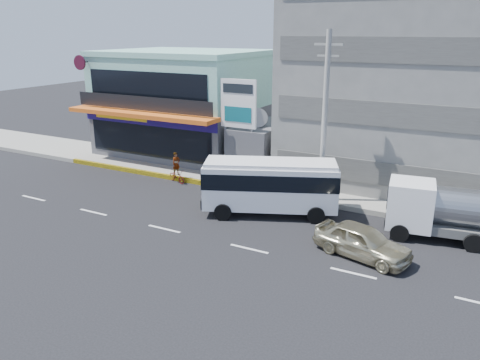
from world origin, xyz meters
name	(u,v)px	position (x,y,z in m)	size (l,w,h in m)	color
ground	(164,229)	(0.00, 0.00, 0.00)	(120.00, 120.00, 0.00)	black
sidewalk	(316,189)	(5.00, 9.50, 0.15)	(70.00, 5.00, 0.30)	gray
shop_building	(186,105)	(-8.00, 13.95, 4.00)	(12.40, 11.70, 8.00)	#444449
concrete_building	(422,77)	(10.00, 15.00, 7.00)	(16.00, 12.00, 14.00)	gray
gap_structure	(263,148)	(0.00, 12.00, 1.75)	(3.00, 6.00, 3.50)	#444449
satellite_dish	(257,125)	(0.00, 11.00, 3.58)	(1.50, 1.50, 0.15)	slate
billboard	(238,109)	(-0.50, 9.20, 4.93)	(2.60, 0.18, 6.90)	gray
utility_pole_near	(325,119)	(6.00, 7.40, 5.15)	(1.60, 0.30, 10.00)	#999993
minibus	(270,183)	(4.00, 4.51, 1.85)	(7.74, 5.04, 3.10)	white
sedan	(362,241)	(9.90, 1.72, 0.77)	(1.81, 4.50, 1.53)	beige
tanker_truck	(458,212)	(13.53, 5.57, 1.51)	(7.35, 3.11, 2.81)	white
motorcycle_rider	(177,173)	(-4.00, 6.80, 0.69)	(1.74, 1.08, 2.10)	#4D0C0B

